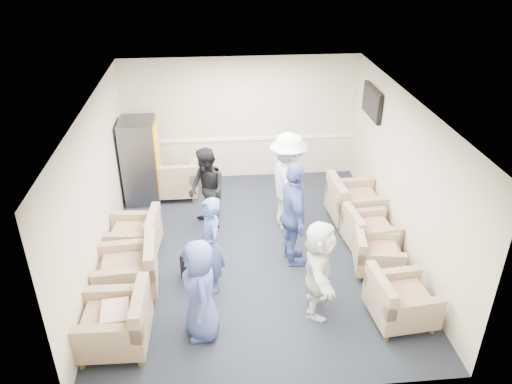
{
  "coord_description": "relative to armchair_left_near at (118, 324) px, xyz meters",
  "views": [
    {
      "loc": [
        -0.63,
        -7.17,
        5.08
      ],
      "look_at": [
        0.05,
        0.2,
        1.07
      ],
      "focal_mm": 35.0,
      "sensor_mm": 36.0,
      "label": 1
    }
  ],
  "objects": [
    {
      "name": "left_wall",
      "position": [
        -0.5,
        2.02,
        0.98
      ],
      "size": [
        0.02,
        6.0,
        2.7
      ],
      "primitive_type": "cube",
      "color": "beige",
      "rests_on": "floor"
    },
    {
      "name": "ceiling",
      "position": [
        2.0,
        2.02,
        2.33
      ],
      "size": [
        6.0,
        6.0,
        0.0
      ],
      "primitive_type": "plane",
      "rotation": [
        3.14,
        0.0,
        0.0
      ],
      "color": "silver",
      "rests_on": "back_wall"
    },
    {
      "name": "floor",
      "position": [
        2.0,
        2.02,
        -0.37
      ],
      "size": [
        6.0,
        6.0,
        0.0
      ],
      "primitive_type": "plane",
      "color": "black",
      "rests_on": "ground"
    },
    {
      "name": "person_back_left",
      "position": [
        1.22,
        2.87,
        0.43
      ],
      "size": [
        0.88,
        0.96,
        1.6
      ],
      "primitive_type": "imported",
      "rotation": [
        0.0,
        0.0,
        -1.14
      ],
      "color": "black",
      "rests_on": "floor"
    },
    {
      "name": "right_wall",
      "position": [
        4.5,
        2.02,
        0.98
      ],
      "size": [
        0.02,
        6.0,
        2.7
      ],
      "primitive_type": "cube",
      "color": "beige",
      "rests_on": "floor"
    },
    {
      "name": "backpack",
      "position": [
        0.94,
        1.41,
        -0.1
      ],
      "size": [
        0.37,
        0.33,
        0.53
      ],
      "rotation": [
        0.0,
        0.0,
        -0.41
      ],
      "color": "black",
      "rests_on": "floor"
    },
    {
      "name": "pillow",
      "position": [
        -0.01,
        0.0,
        0.19
      ],
      "size": [
        0.4,
        0.5,
        0.13
      ],
      "primitive_type": "cube",
      "rotation": [
        0.0,
        0.0,
        -1.47
      ],
      "color": "beige",
      "rests_on": "armchair_left_near"
    },
    {
      "name": "front_wall",
      "position": [
        2.0,
        -0.98,
        0.98
      ],
      "size": [
        5.0,
        0.02,
        2.7
      ],
      "primitive_type": "cube",
      "color": "beige",
      "rests_on": "floor"
    },
    {
      "name": "vending_machine",
      "position": [
        -0.09,
        4.15,
        0.49
      ],
      "size": [
        0.7,
        0.81,
        1.72
      ],
      "color": "#505058",
      "rests_on": "floor"
    },
    {
      "name": "person_front_left",
      "position": [
        1.11,
        0.12,
        0.39
      ],
      "size": [
        0.6,
        0.81,
        1.52
      ],
      "primitive_type": "imported",
      "rotation": [
        0.0,
        0.0,
        -1.4
      ],
      "color": "#3F5297",
      "rests_on": "floor"
    },
    {
      "name": "armchair_right_far",
      "position": [
        3.95,
        2.86,
        0.01
      ],
      "size": [
        0.99,
        0.99,
        0.76
      ],
      "rotation": [
        0.0,
        0.0,
        1.62
      ],
      "color": "#90785D",
      "rests_on": "floor"
    },
    {
      "name": "tv",
      "position": [
        4.44,
        3.82,
        1.68
      ],
      "size": [
        0.1,
        1.0,
        0.58
      ],
      "color": "black",
      "rests_on": "right_wall"
    },
    {
      "name": "armchair_left_far",
      "position": [
        0.0,
        2.16,
        -0.03
      ],
      "size": [
        0.91,
        0.91,
        0.67
      ],
      "rotation": [
        0.0,
        0.0,
        -1.66
      ],
      "color": "#90785D",
      "rests_on": "floor"
    },
    {
      "name": "person_mid_right",
      "position": [
        2.61,
        1.67,
        0.54
      ],
      "size": [
        0.54,
        1.1,
        1.81
      ],
      "primitive_type": "imported",
      "rotation": [
        0.0,
        0.0,
        1.66
      ],
      "color": "#3F5297",
      "rests_on": "floor"
    },
    {
      "name": "armchair_right_near",
      "position": [
        3.88,
        0.12,
        -0.03
      ],
      "size": [
        0.92,
        0.92,
        0.68
      ],
      "rotation": [
        0.0,
        0.0,
        1.66
      ],
      "color": "#90785D",
      "rests_on": "floor"
    },
    {
      "name": "person_mid_left",
      "position": [
        1.26,
        1.11,
        0.42
      ],
      "size": [
        0.51,
        0.65,
        1.59
      ],
      "primitive_type": "imported",
      "rotation": [
        0.0,
        0.0,
        -1.32
      ],
      "color": "#3F5297",
      "rests_on": "floor"
    },
    {
      "name": "armchair_right_midfar",
      "position": [
        3.97,
        1.93,
        -0.04
      ],
      "size": [
        0.89,
        0.89,
        0.65
      ],
      "rotation": [
        0.0,
        0.0,
        1.67
      ],
      "color": "#90785D",
      "rests_on": "floor"
    },
    {
      "name": "armchair_left_near",
      "position": [
        0.0,
        0.0,
        0.0
      ],
      "size": [
        0.95,
        0.95,
        0.74
      ],
      "rotation": [
        0.0,
        0.0,
        -1.6
      ],
      "color": "#90785D",
      "rests_on": "floor"
    },
    {
      "name": "person_front_right",
      "position": [
        2.78,
        0.45,
        0.39
      ],
      "size": [
        0.72,
        1.47,
        1.51
      ],
      "primitive_type": "imported",
      "rotation": [
        0.0,
        0.0,
        1.37
      ],
      "color": "white",
      "rests_on": "floor"
    },
    {
      "name": "armchair_right_midnear",
      "position": [
        3.92,
        1.31,
        -0.07
      ],
      "size": [
        0.87,
        0.87,
        0.6
      ],
      "rotation": [
        0.0,
        0.0,
        1.4
      ],
      "color": "#90785D",
      "rests_on": "floor"
    },
    {
      "name": "armchair_left_mid",
      "position": [
        0.03,
        1.17,
        -0.01
      ],
      "size": [
        0.96,
        0.96,
        0.72
      ],
      "rotation": [
        0.0,
        0.0,
        -1.5
      ],
      "color": "#90785D",
      "rests_on": "floor"
    },
    {
      "name": "back_wall",
      "position": [
        2.0,
        5.02,
        0.98
      ],
      "size": [
        5.0,
        0.02,
        2.7
      ],
      "primitive_type": "cube",
      "color": "beige",
      "rests_on": "floor"
    },
    {
      "name": "chair_rail",
      "position": [
        2.0,
        5.0,
        0.53
      ],
      "size": [
        4.98,
        0.04,
        0.06
      ],
      "primitive_type": "cube",
      "color": "white",
      "rests_on": "back_wall"
    },
    {
      "name": "person_back_right",
      "position": [
        2.69,
        2.79,
        0.57
      ],
      "size": [
        0.89,
        1.31,
        1.87
      ],
      "primitive_type": "imported",
      "rotation": [
        0.0,
        0.0,
        1.74
      ],
      "color": "white",
      "rests_on": "floor"
    },
    {
      "name": "armchair_corner",
      "position": [
        0.57,
        4.18,
        -0.02
      ],
      "size": [
        0.88,
        0.88,
        0.7
      ],
      "rotation": [
        0.0,
        0.0,
        3.14
      ],
      "color": "#90785D",
      "rests_on": "floor"
    }
  ]
}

